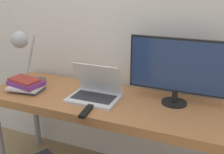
% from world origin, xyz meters
% --- Properties ---
extents(wall_back, '(8.00, 0.05, 2.60)m').
position_xyz_m(wall_back, '(0.00, 0.63, 1.30)').
color(wall_back, silver).
rests_on(wall_back, ground_plane).
extents(desk, '(1.71, 0.57, 0.71)m').
position_xyz_m(desk, '(0.00, 0.28, 0.65)').
color(desk, '#B77542').
rests_on(desk, ground_plane).
extents(laptop, '(0.34, 0.25, 0.25)m').
position_xyz_m(laptop, '(-0.06, 0.27, 0.76)').
color(laptop, silver).
rests_on(laptop, desk).
extents(monitor, '(0.62, 0.17, 0.44)m').
position_xyz_m(monitor, '(0.47, 0.40, 0.96)').
color(monitor, black).
rests_on(monitor, desk).
extents(desk_lamp, '(0.12, 0.29, 0.44)m').
position_xyz_m(desk_lamp, '(-0.63, 0.25, 1.05)').
color(desk_lamp, '#4C4C51').
rests_on(desk_lamp, desk).
extents(book_stack, '(0.28, 0.22, 0.09)m').
position_xyz_m(book_stack, '(-0.59, 0.20, 0.76)').
color(book_stack, '#334C8C').
rests_on(book_stack, desk).
extents(tv_remote, '(0.06, 0.17, 0.02)m').
position_xyz_m(tv_remote, '(-0.01, 0.05, 0.72)').
color(tv_remote, black).
rests_on(tv_remote, desk).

